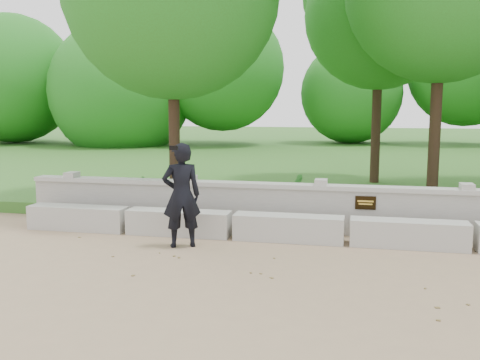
# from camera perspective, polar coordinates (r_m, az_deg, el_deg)

# --- Properties ---
(ground) EXTENTS (80.00, 80.00, 0.00)m
(ground) POSITION_cam_1_polar(r_m,az_deg,el_deg) (7.51, 11.02, -10.30)
(ground) COLOR #927859
(ground) RESTS_ON ground
(lawn) EXTENTS (40.00, 22.00, 0.25)m
(lawn) POSITION_cam_1_polar(r_m,az_deg,el_deg) (21.25, 11.97, 1.80)
(lawn) COLOR #2C5B20
(lawn) RESTS_ON ground
(concrete_bench) EXTENTS (11.90, 0.45, 0.45)m
(concrete_bench) POSITION_cam_1_polar(r_m,az_deg,el_deg) (9.28, 11.35, -5.34)
(concrete_bench) COLOR #B4B2AA
(concrete_bench) RESTS_ON ground
(parapet_wall) EXTENTS (12.50, 0.35, 0.90)m
(parapet_wall) POSITION_cam_1_polar(r_m,az_deg,el_deg) (9.91, 11.47, -3.08)
(parapet_wall) COLOR #A9A7A0
(parapet_wall) RESTS_ON ground
(man_main) EXTENTS (0.75, 0.70, 1.73)m
(man_main) POSITION_cam_1_polar(r_m,az_deg,el_deg) (8.85, -6.26, -1.62)
(man_main) COLOR black
(man_main) RESTS_ON ground
(tree_center) EXTENTS (3.96, 3.96, 6.75)m
(tree_center) POSITION_cam_1_polar(r_m,az_deg,el_deg) (15.21, 14.74, 17.82)
(tree_center) COLOR #382619
(tree_center) RESTS_ON lawn
(shrub_a) EXTENTS (0.37, 0.35, 0.58)m
(shrub_a) POSITION_cam_1_polar(r_m,az_deg,el_deg) (11.56, -10.21, -1.10)
(shrub_a) COLOR #286C24
(shrub_a) RESTS_ON lawn
(shrub_b) EXTENTS (0.27, 0.31, 0.52)m
(shrub_b) POSITION_cam_1_polar(r_m,az_deg,el_deg) (12.35, 6.15, -0.59)
(shrub_b) COLOR #286C24
(shrub_b) RESTS_ON lawn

